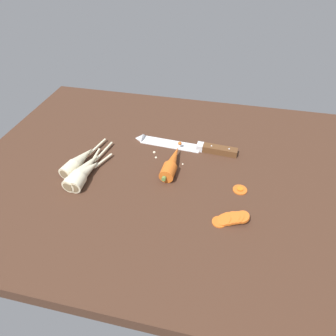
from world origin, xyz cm
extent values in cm
cube|color=#42281C|center=(0.00, 0.00, -2.00)|extent=(120.00, 90.00, 4.00)
cube|color=silver|center=(-2.24, 11.84, 0.25)|extent=(20.26, 5.81, 0.50)
cone|color=silver|center=(-13.41, 12.63, 0.25)|extent=(3.27, 4.16, 3.96)
cube|color=silver|center=(7.73, 11.13, 1.10)|extent=(2.20, 3.07, 2.20)
cube|color=brown|center=(14.22, 10.67, 1.10)|extent=(11.17, 3.57, 2.20)
sphere|color=silver|center=(11.42, 10.87, 2.20)|extent=(0.50, 0.50, 0.50)
sphere|color=silver|center=(17.01, 10.47, 2.20)|extent=(0.50, 0.50, 0.50)
cylinder|color=#D6601E|center=(0.56, -4.28, 2.10)|extent=(4.43, 5.29, 4.20)
cone|color=#D6601E|center=(0.84, 1.84, 2.10)|extent=(4.55, 12.42, 3.99)
sphere|color=#D6601E|center=(1.22, 10.17, 2.10)|extent=(1.20, 1.20, 1.20)
cylinder|color=#5B7F3D|center=(0.41, -7.42, 2.10)|extent=(1.24, 1.05, 1.20)
cylinder|color=beige|center=(-24.36, -13.60, 2.00)|extent=(4.81, 6.09, 4.00)
cone|color=beige|center=(-23.16, -6.01, 2.00)|extent=(5.29, 10.31, 3.80)
cylinder|color=beige|center=(-21.93, 1.77, 1.10)|extent=(2.35, 10.62, 0.70)
cylinder|color=#7A6647|center=(-24.79, -16.34, 2.00)|extent=(2.81, 0.73, 2.80)
cylinder|color=beige|center=(-23.13, -14.13, 2.00)|extent=(4.15, 4.63, 4.00)
cone|color=beige|center=(-23.34, -7.89, 2.00)|extent=(4.07, 8.12, 3.80)
cylinder|color=beige|center=(-23.56, -1.50, 1.10)|extent=(1.00, 8.66, 0.70)
cylinder|color=#7A6647|center=(-23.05, -16.38, 2.00)|extent=(2.81, 0.40, 2.80)
cylinder|color=beige|center=(-24.20, -13.28, 2.00)|extent=(5.15, 5.19, 4.00)
cone|color=beige|center=(-22.27, -7.98, 2.00)|extent=(6.04, 8.09, 3.80)
cylinder|color=beige|center=(-20.29, -2.55, 1.10)|extent=(3.33, 7.58, 0.70)
cylinder|color=#7A6647|center=(-24.89, -15.19, 2.00)|extent=(2.73, 1.24, 2.80)
cylinder|color=beige|center=(-27.72, -9.42, 2.00)|extent=(4.91, 5.54, 4.00)
cone|color=beige|center=(-26.34, -2.87, 2.00)|extent=(5.48, 9.17, 3.80)
cylinder|color=beige|center=(-24.93, 3.84, 1.10)|extent=(2.59, 9.22, 0.70)
cylinder|color=#7A6647|center=(-28.22, -11.78, 2.00)|extent=(2.80, 0.87, 2.80)
cylinder|color=#D6601E|center=(16.56, -17.89, 0.35)|extent=(3.60, 3.60, 0.70)
cylinder|color=#D6601E|center=(17.71, -17.33, 0.60)|extent=(3.63, 3.54, 2.23)
cylinder|color=#D6601E|center=(18.65, -16.97, 0.84)|extent=(3.90, 3.81, 1.89)
cylinder|color=#D6601E|center=(19.72, -16.68, 1.09)|extent=(3.81, 3.72, 2.21)
cylinder|color=#D6601E|center=(20.76, -16.54, 1.33)|extent=(3.63, 3.53, 2.14)
cylinder|color=#D6601E|center=(21.96, -16.25, 1.57)|extent=(3.67, 3.58, 1.93)
cylinder|color=#D6601E|center=(21.22, -5.25, 0.35)|extent=(3.92, 3.92, 0.70)
cylinder|color=orange|center=(21.22, -5.25, 0.62)|extent=(1.65, 1.65, 0.16)
sphere|color=beige|center=(-5.19, 3.82, 0.37)|extent=(0.73, 0.73, 0.73)
sphere|color=beige|center=(5.86, 9.49, 0.25)|extent=(0.50, 0.50, 0.50)
sphere|color=beige|center=(3.66, 2.45, 0.29)|extent=(0.59, 0.59, 0.59)
sphere|color=beige|center=(7.71, 13.37, 0.26)|extent=(0.51, 0.51, 0.51)
sphere|color=beige|center=(-6.41, 6.33, 0.43)|extent=(0.87, 0.87, 0.87)
sphere|color=beige|center=(-2.17, 13.46, 0.29)|extent=(0.58, 0.58, 0.58)
sphere|color=beige|center=(0.78, 3.07, 0.23)|extent=(0.46, 0.46, 0.46)
sphere|color=beige|center=(0.41, 4.93, 0.44)|extent=(0.88, 0.88, 0.88)
sphere|color=beige|center=(-5.57, 13.49, 0.23)|extent=(0.47, 0.47, 0.47)
camera|label=1|loc=(14.25, -65.88, 57.36)|focal=31.19mm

